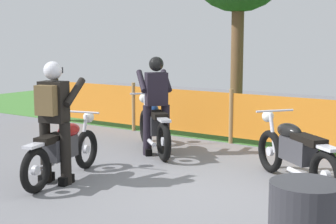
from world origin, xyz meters
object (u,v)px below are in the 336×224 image
object	(u,v)px
rider_trailing	(156,102)
motorcycle_third	(63,149)
motorcycle_trailing	(153,125)
motorcycle_lead	(295,151)
rider_third	(54,116)

from	to	relation	value
rider_trailing	motorcycle_third	bearing A→B (deg)	126.34
motorcycle_trailing	rider_trailing	bearing A→B (deg)	-179.43
motorcycle_third	rider_trailing	size ratio (longest dim) A/B	1.12
motorcycle_lead	motorcycle_third	distance (m)	3.23
rider_third	motorcycle_third	bearing A→B (deg)	0.51
motorcycle_lead	rider_trailing	world-z (taller)	rider_trailing
rider_third	motorcycle_lead	bearing A→B (deg)	-70.94
motorcycle_lead	rider_third	size ratio (longest dim) A/B	0.98
rider_trailing	rider_third	world-z (taller)	same
motorcycle_trailing	motorcycle_third	world-z (taller)	motorcycle_trailing
motorcycle_third	rider_third	xyz separation A→B (m)	(0.05, -0.20, 0.51)
motorcycle_lead	motorcycle_third	size ratio (longest dim) A/B	0.88
motorcycle_trailing	rider_trailing	size ratio (longest dim) A/B	0.98
motorcycle_lead	motorcycle_third	bearing A→B (deg)	68.06
motorcycle_trailing	rider_trailing	xyz separation A→B (m)	(0.15, -0.13, 0.44)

